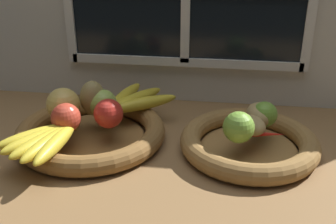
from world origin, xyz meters
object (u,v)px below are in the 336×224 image
(lime_near, at_px, (239,127))
(lime_far, at_px, (264,114))
(apple_green_back, at_px, (103,103))
(pear_brown, at_px, (93,98))
(chili_pepper, at_px, (262,134))
(banana_bunch_front, at_px, (45,140))
(apple_red_front, at_px, (66,118))
(potato_large, at_px, (251,125))
(potato_back, at_px, (259,114))
(banana_bunch_back, at_px, (133,100))
(apple_golden_left, at_px, (63,105))
(fruit_bowl_left, at_px, (91,133))
(fruit_bowl_right, at_px, (249,143))
(apple_red_right, at_px, (108,114))

(lime_near, distance_m, lime_far, 0.10)
(apple_green_back, distance_m, pear_brown, 0.03)
(chili_pepper, bearing_deg, banana_bunch_front, -173.08)
(apple_red_front, height_order, potato_large, apple_red_front)
(banana_bunch_front, xyz_separation_m, potato_back, (0.44, 0.17, 0.01))
(banana_bunch_back, xyz_separation_m, lime_far, (0.32, -0.07, 0.01))
(apple_green_back, xyz_separation_m, lime_near, (0.32, -0.08, 0.00))
(apple_golden_left, xyz_separation_m, potato_large, (0.43, -0.01, -0.02))
(fruit_bowl_left, relative_size, banana_bunch_front, 1.88)
(fruit_bowl_left, relative_size, lime_far, 6.00)
(apple_red_front, xyz_separation_m, banana_bunch_front, (-0.02, -0.07, -0.02))
(banana_bunch_front, xyz_separation_m, lime_far, (0.46, 0.16, 0.01))
(banana_bunch_front, height_order, potato_back, potato_back)
(fruit_bowl_right, relative_size, banana_bunch_back, 1.54)
(chili_pepper, bearing_deg, potato_back, 86.94)
(apple_green_back, bearing_deg, fruit_bowl_right, -6.64)
(apple_red_right, xyz_separation_m, banana_bunch_front, (-0.11, -0.10, -0.02))
(apple_red_right, height_order, pear_brown, pear_brown)
(fruit_bowl_right, height_order, apple_golden_left, apple_golden_left)
(fruit_bowl_right, distance_m, lime_near, 0.08)
(potato_back, xyz_separation_m, lime_near, (-0.05, -0.09, 0.01))
(fruit_bowl_right, xyz_separation_m, lime_near, (-0.03, -0.04, 0.06))
(potato_large, bearing_deg, potato_back, 65.56)
(banana_bunch_front, height_order, chili_pepper, banana_bunch_front)
(apple_golden_left, xyz_separation_m, lime_far, (0.46, 0.03, -0.01))
(apple_red_front, height_order, pear_brown, pear_brown)
(apple_red_front, distance_m, banana_bunch_front, 0.08)
(fruit_bowl_right, height_order, potato_large, potato_large)
(fruit_bowl_right, xyz_separation_m, pear_brown, (-0.37, 0.05, 0.07))
(fruit_bowl_left, relative_size, apple_green_back, 5.20)
(apple_red_right, bearing_deg, apple_golden_left, 166.99)
(banana_bunch_back, bearing_deg, lime_far, -12.10)
(apple_green_back, xyz_separation_m, pear_brown, (-0.03, 0.01, 0.01))
(lime_near, height_order, chili_pepper, lime_near)
(apple_golden_left, xyz_separation_m, potato_back, (0.45, 0.04, -0.01))
(fruit_bowl_left, height_order, apple_red_right, apple_red_right)
(potato_back, height_order, chili_pepper, potato_back)
(apple_red_front, distance_m, lime_far, 0.44)
(apple_green_back, bearing_deg, potato_large, -6.64)
(lime_far, bearing_deg, apple_red_right, -170.46)
(apple_red_front, relative_size, potato_large, 0.88)
(lime_near, bearing_deg, apple_green_back, 165.57)
(pear_brown, xyz_separation_m, banana_bunch_back, (0.08, 0.06, -0.03))
(apple_red_front, relative_size, banana_bunch_front, 0.36)
(fruit_bowl_right, relative_size, apple_red_right, 4.60)
(fruit_bowl_left, distance_m, apple_green_back, 0.07)
(apple_golden_left, relative_size, apple_green_back, 1.17)
(apple_red_right, relative_size, banana_bunch_back, 0.33)
(pear_brown, relative_size, lime_far, 1.48)
(apple_golden_left, bearing_deg, fruit_bowl_left, -8.05)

